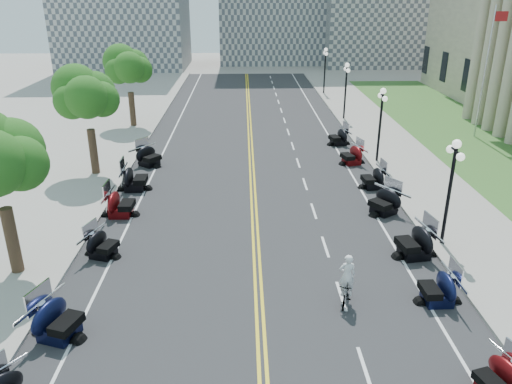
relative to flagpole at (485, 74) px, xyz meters
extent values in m
plane|color=gray|center=(-18.00, -22.00, -5.00)|extent=(160.00, 160.00, 0.00)
cube|color=#333335|center=(-18.00, -12.00, -5.00)|extent=(16.00, 90.00, 0.01)
cube|color=yellow|center=(-18.12, -12.00, -4.99)|extent=(0.12, 90.00, 0.00)
cube|color=yellow|center=(-17.88, -12.00, -4.99)|extent=(0.12, 90.00, 0.00)
cube|color=white|center=(-11.60, -12.00, -4.99)|extent=(0.12, 90.00, 0.00)
cube|color=white|center=(-24.40, -12.00, -4.99)|extent=(0.12, 90.00, 0.00)
cube|color=white|center=(-14.80, -26.00, -4.99)|extent=(0.12, 2.00, 0.00)
cube|color=white|center=(-14.80, -22.00, -4.99)|extent=(0.12, 2.00, 0.00)
cube|color=white|center=(-14.80, -18.00, -4.99)|extent=(0.12, 2.00, 0.00)
cube|color=white|center=(-14.80, -14.00, -4.99)|extent=(0.12, 2.00, 0.00)
cube|color=white|center=(-14.80, -10.00, -4.99)|extent=(0.12, 2.00, 0.00)
cube|color=white|center=(-14.80, -6.00, -4.99)|extent=(0.12, 2.00, 0.00)
cube|color=white|center=(-14.80, -2.00, -4.99)|extent=(0.12, 2.00, 0.00)
cube|color=white|center=(-14.80, 2.00, -4.99)|extent=(0.12, 2.00, 0.00)
cube|color=white|center=(-14.80, 6.00, -4.99)|extent=(0.12, 2.00, 0.00)
cube|color=white|center=(-14.80, 10.00, -4.99)|extent=(0.12, 2.00, 0.00)
cube|color=white|center=(-14.80, 14.00, -4.99)|extent=(0.12, 2.00, 0.00)
cube|color=white|center=(-14.80, 18.00, -4.99)|extent=(0.12, 2.00, 0.00)
cube|color=white|center=(-14.80, 22.00, -4.99)|extent=(0.12, 2.00, 0.00)
cube|color=white|center=(-14.80, 26.00, -4.99)|extent=(0.12, 2.00, 0.00)
cube|color=white|center=(-14.80, 30.00, -4.99)|extent=(0.12, 2.00, 0.00)
cube|color=#9E9991|center=(-7.50, -12.00, -4.92)|extent=(5.00, 90.00, 0.15)
cube|color=#9E9991|center=(-28.50, -12.00, -4.92)|extent=(5.00, 90.00, 0.15)
cube|color=#356023|center=(-0.50, -4.00, -4.95)|extent=(9.00, 60.00, 0.10)
imported|color=#A51414|center=(-14.74, -22.45, -4.52)|extent=(0.93, 1.66, 0.96)
imported|color=silver|center=(-14.74, -22.45, -3.18)|extent=(0.63, 0.41, 1.72)
camera|label=1|loc=(-18.53, -38.29, 6.04)|focal=35.00mm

